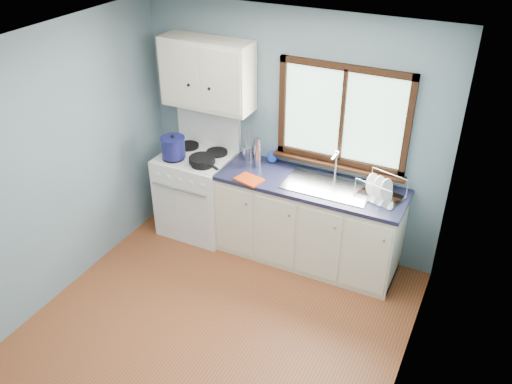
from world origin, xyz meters
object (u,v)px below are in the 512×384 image
at_px(sink, 328,192).
at_px(utensil_crock, 248,152).
at_px(gas_range, 198,191).
at_px(base_cabinets, 308,226).
at_px(stockpot, 173,147).
at_px(thermos, 258,153).
at_px(skillet, 202,160).
at_px(dish_rack, 380,192).

distance_m(sink, utensil_crock, 0.99).
xyz_separation_m(gas_range, base_cabinets, (1.31, 0.02, -0.08)).
bearing_deg(sink, stockpot, -173.63).
relative_size(gas_range, utensil_crock, 3.79).
bearing_deg(sink, base_cabinets, 179.87).
bearing_deg(utensil_crock, thermos, -34.76).
xyz_separation_m(skillet, dish_rack, (1.80, 0.20, -0.01)).
height_order(skillet, thermos, thermos).
xyz_separation_m(utensil_crock, thermos, (0.17, -0.12, 0.09)).
bearing_deg(stockpot, dish_rack, 5.85).
distance_m(stockpot, thermos, 0.89).
relative_size(gas_range, stockpot, 5.13).
xyz_separation_m(base_cabinets, dish_rack, (0.67, 0.03, 0.56)).
relative_size(skillet, dish_rack, 0.93).
xyz_separation_m(base_cabinets, thermos, (-0.61, 0.07, 0.67)).
distance_m(gas_range, dish_rack, 2.03).
bearing_deg(base_cabinets, dish_rack, 2.98).
bearing_deg(gas_range, utensil_crock, 21.29).
height_order(gas_range, base_cabinets, gas_range).
relative_size(base_cabinets, thermos, 5.77).
relative_size(gas_range, base_cabinets, 0.74).
xyz_separation_m(gas_range, sink, (1.49, 0.02, 0.37)).
bearing_deg(thermos, stockpot, -163.49).
bearing_deg(skillet, utensil_crock, 69.18).
bearing_deg(utensil_crock, skillet, -135.57).
distance_m(base_cabinets, dish_rack, 0.88).
bearing_deg(gas_range, skillet, -39.71).
relative_size(sink, dish_rack, 1.79).
distance_m(base_cabinets, sink, 0.48).
distance_m(sink, dish_rack, 0.51).
bearing_deg(skillet, thermos, 48.56).
bearing_deg(dish_rack, gas_range, -162.15).
bearing_deg(stockpot, base_cabinets, 7.16).
bearing_deg(skillet, base_cabinets, 32.83).
height_order(base_cabinets, sink, sink).
relative_size(gas_range, sink, 1.62).
bearing_deg(skillet, sink, 31.72).
height_order(utensil_crock, thermos, utensil_crock).
xyz_separation_m(sink, stockpot, (-1.65, -0.18, 0.21)).
bearing_deg(stockpot, thermos, 16.51).
bearing_deg(skillet, stockpot, -151.28).
bearing_deg(stockpot, skillet, 3.97).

